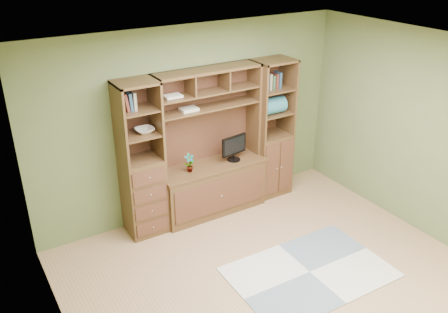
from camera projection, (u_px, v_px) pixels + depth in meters
room at (285, 181)px, 4.86m from camera, size 4.60×4.10×2.64m
center_hutch at (212, 145)px, 6.38m from camera, size 1.54×0.53×2.05m
left_tower at (141, 161)px, 5.94m from camera, size 0.50×0.45×2.05m
right_tower at (271, 129)px, 6.90m from camera, size 0.55×0.45×2.05m
rug at (310, 272)px, 5.56m from camera, size 1.86×1.26×0.01m
monitor at (234, 144)px, 6.53m from camera, size 0.43×0.24×0.50m
orchid at (189, 163)px, 6.25m from camera, size 0.14×0.09×0.27m
magazines at (189, 109)px, 6.09m from camera, size 0.23×0.17×0.03m
bowl at (145, 130)px, 5.81m from camera, size 0.23×0.23×0.06m
blanket_teal at (271, 106)px, 6.67m from camera, size 0.41×0.24×0.24m
blanket_red at (274, 103)px, 6.85m from camera, size 0.35×0.20×0.20m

